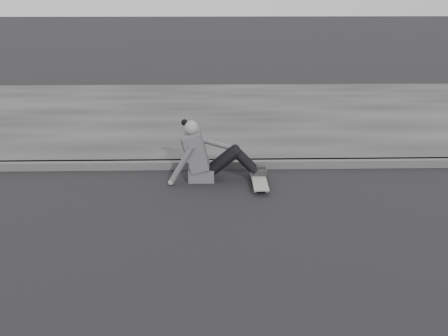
# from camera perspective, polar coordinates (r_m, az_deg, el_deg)

# --- Properties ---
(curb) EXTENTS (24.00, 0.16, 0.12)m
(curb) POSITION_cam_1_polar(r_m,az_deg,el_deg) (8.06, 20.09, 0.57)
(curb) COLOR #4A4A4A
(curb) RESTS_ON ground
(sidewalk) EXTENTS (24.00, 6.00, 0.12)m
(sidewalk) POSITION_cam_1_polar(r_m,az_deg,el_deg) (10.80, 14.54, 5.99)
(sidewalk) COLOR #383838
(sidewalk) RESTS_ON ground
(skateboard) EXTENTS (0.20, 0.78, 0.09)m
(skateboard) POSITION_cam_1_polar(r_m,az_deg,el_deg) (6.87, 4.04, -1.44)
(skateboard) COLOR #9D9E98
(skateboard) RESTS_ON ground
(seated_woman) EXTENTS (1.38, 0.46, 0.88)m
(seated_woman) POSITION_cam_1_polar(r_m,az_deg,el_deg) (6.98, -2.10, 1.46)
(seated_woman) COLOR #4F4F51
(seated_woman) RESTS_ON ground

